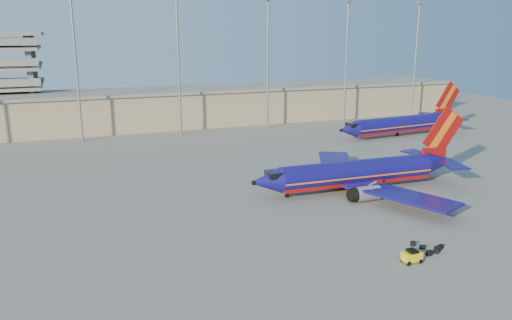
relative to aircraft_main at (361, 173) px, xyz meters
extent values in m
plane|color=slate|center=(-9.17, 1.20, -2.35)|extent=(220.00, 220.00, 0.00)
cube|color=gray|center=(0.83, 59.20, 1.65)|extent=(120.00, 15.00, 8.00)
cube|color=slate|center=(0.83, 59.20, 5.85)|extent=(122.00, 16.00, 0.60)
cylinder|color=gray|center=(-34.17, 47.20, 11.65)|extent=(0.44, 0.44, 28.00)
cylinder|color=gray|center=(-14.17, 47.20, 11.65)|extent=(0.44, 0.44, 28.00)
cylinder|color=gray|center=(5.83, 47.20, 11.65)|extent=(0.44, 0.44, 28.00)
cylinder|color=gray|center=(25.83, 47.20, 11.65)|extent=(0.44, 0.44, 28.00)
cube|color=gray|center=(25.83, 47.20, 25.95)|extent=(1.60, 1.60, 0.70)
cylinder|color=gray|center=(45.83, 47.20, 11.65)|extent=(0.44, 0.44, 28.00)
cube|color=gray|center=(45.83, 47.20, 25.95)|extent=(1.60, 1.60, 0.70)
cylinder|color=navy|center=(-0.78, 0.03, 0.15)|extent=(22.30, 4.14, 3.42)
cube|color=#970F0C|center=(-0.78, 0.03, -0.73)|extent=(22.28, 3.49, 1.20)
cube|color=orange|center=(-0.78, 0.03, -0.08)|extent=(22.30, 4.17, 0.20)
cone|color=navy|center=(-13.82, 0.45, 0.15)|extent=(3.99, 3.55, 3.42)
cube|color=black|center=(-12.61, 0.41, 1.03)|extent=(2.30, 2.48, 0.74)
cone|color=navy|center=(12.72, -0.41, 0.47)|extent=(4.92, 3.58, 3.42)
cube|color=#970F0C|center=(11.98, -0.39, 1.72)|extent=(3.90, 0.63, 2.04)
cube|color=#970F0C|center=(13.28, -0.43, 4.96)|extent=(6.80, 0.51, 7.38)
cube|color=orange|center=(13.09, -0.42, 4.96)|extent=(4.53, 0.53, 5.79)
cube|color=navy|center=(12.45, 2.75, 0.98)|extent=(3.78, 6.32, 0.20)
cube|color=navy|center=(12.25, -3.54, 0.98)|extent=(4.11, 6.41, 0.20)
cube|color=navy|center=(0.87, 8.12, -0.68)|extent=(10.41, 14.92, 0.32)
cube|color=navy|center=(0.35, -8.16, -0.68)|extent=(9.69, 15.03, 0.32)
cube|color=#970F0C|center=(-0.32, 0.01, -1.10)|extent=(5.66, 3.79, 0.93)
cylinder|color=gray|center=(-1.73, 4.87, -1.29)|extent=(3.39, 2.05, 1.94)
cylinder|color=gray|center=(-2.04, -4.75, -1.29)|extent=(3.39, 2.05, 1.94)
cylinder|color=gray|center=(-10.95, 0.35, -1.84)|extent=(0.23, 0.23, 1.02)
cylinder|color=black|center=(-10.95, 0.35, -2.05)|extent=(0.60, 0.25, 0.59)
cylinder|color=black|center=(0.69, 2.38, -1.96)|extent=(0.79, 0.53, 0.78)
cylinder|color=black|center=(0.53, -2.42, -1.96)|extent=(0.79, 0.53, 0.78)
cylinder|color=navy|center=(27.99, 29.12, 0.13)|extent=(22.23, 5.52, 3.39)
cube|color=#970F0C|center=(27.99, 29.12, -0.74)|extent=(22.17, 4.88, 1.19)
cube|color=orange|center=(27.99, 29.12, -0.10)|extent=(22.23, 5.56, 0.20)
cone|color=navy|center=(15.12, 27.86, 0.13)|extent=(4.16, 3.75, 3.39)
cube|color=black|center=(16.31, 27.98, 1.00)|extent=(2.42, 2.59, 0.73)
cone|color=navy|center=(41.31, 30.43, 0.45)|extent=(5.08, 3.84, 3.39)
cube|color=#970F0C|center=(40.58, 30.36, 1.68)|extent=(3.88, 0.88, 2.02)
cube|color=#970F0C|center=(41.86, 30.48, 4.89)|extent=(6.73, 0.95, 7.32)
cube|color=orange|center=(41.67, 30.46, 4.89)|extent=(4.49, 0.82, 5.74)
cube|color=navy|center=(40.64, 33.50, 0.95)|extent=(4.40, 6.42, 0.20)
cube|color=navy|center=(41.25, 27.29, 0.95)|extent=(3.39, 6.14, 0.20)
cylinder|color=black|center=(27.99, 29.12, -1.94)|extent=(0.70, 0.70, 0.83)
cube|color=yellow|center=(-8.14, -21.38, -1.71)|extent=(1.79, 1.03, 0.85)
cube|color=black|center=(-8.14, -21.38, -1.20)|extent=(0.86, 0.94, 0.30)
cylinder|color=black|center=(-8.82, -20.91, -2.13)|extent=(0.44, 0.16, 0.44)
cylinder|color=black|center=(-8.82, -21.85, -2.13)|extent=(0.44, 0.16, 0.44)
cylinder|color=black|center=(-7.45, -20.92, -2.13)|extent=(0.44, 0.16, 0.44)
cylinder|color=black|center=(-7.46, -21.86, -2.13)|extent=(0.44, 0.16, 0.44)
cube|color=black|center=(-6.81, -20.88, -2.15)|extent=(0.60, 0.51, 0.40)
cube|color=black|center=(-4.07, -20.19, -2.12)|extent=(0.66, 0.58, 0.45)
cube|color=black|center=(-4.57, -20.62, -2.11)|extent=(0.53, 0.45, 0.48)
cube|color=black|center=(-5.54, -20.76, -2.09)|extent=(0.64, 0.45, 0.52)
cube|color=black|center=(-5.12, -19.23, -2.17)|extent=(0.66, 0.58, 0.37)
cube|color=black|center=(-3.38, -19.83, -2.16)|extent=(0.71, 0.56, 0.38)
cube|color=black|center=(-5.53, -18.31, -2.11)|extent=(0.62, 0.58, 0.48)
camera|label=1|loc=(-37.50, -56.18, 18.49)|focal=35.00mm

